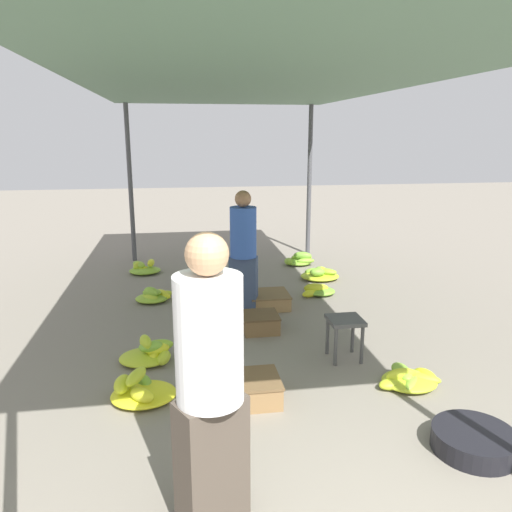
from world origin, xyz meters
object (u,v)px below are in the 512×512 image
(banana_pile_right_1, at_px, (318,290))
(crate_mid, at_px, (260,322))
(vendor_foreground, at_px, (210,383))
(banana_pile_left_0, at_px, (144,268))
(crate_far, at_px, (253,389))
(banana_pile_left_1, at_px, (141,391))
(shopper_walking_mid, at_px, (243,250))
(stool, at_px, (345,326))
(banana_pile_right_3, at_px, (299,260))
(crate_near, at_px, (269,300))
(banana_pile_left_2, at_px, (151,353))
(banana_pile_right_0, at_px, (320,274))
(basin_black, at_px, (474,441))
(banana_pile_left_3, at_px, (155,296))
(banana_pile_right_2, at_px, (409,379))

(banana_pile_right_1, xyz_separation_m, crate_mid, (-1.03, -1.19, 0.04))
(vendor_foreground, height_order, banana_pile_left_0, vendor_foreground)
(crate_far, bearing_deg, banana_pile_left_0, 105.28)
(banana_pile_left_1, height_order, shopper_walking_mid, shopper_walking_mid)
(stool, relative_size, banana_pile_right_3, 0.75)
(banana_pile_left_1, bearing_deg, shopper_walking_mid, 60.26)
(vendor_foreground, height_order, shopper_walking_mid, vendor_foreground)
(banana_pile_right_1, height_order, crate_near, crate_near)
(banana_pile_left_0, xyz_separation_m, crate_near, (1.73, -1.93, 0.02))
(banana_pile_left_1, relative_size, crate_mid, 1.45)
(vendor_foreground, relative_size, banana_pile_left_2, 3.18)
(banana_pile_right_0, xyz_separation_m, banana_pile_right_3, (-0.11, 0.91, 0.00))
(basin_black, xyz_separation_m, crate_near, (-0.91, 3.27, 0.02))
(crate_near, bearing_deg, banana_pile_left_3, 162.90)
(banana_pile_left_2, distance_m, banana_pile_right_3, 4.23)
(banana_pile_left_1, bearing_deg, banana_pile_right_3, 60.02)
(vendor_foreground, distance_m, shopper_walking_mid, 3.62)
(basin_black, relative_size, banana_pile_right_1, 1.11)
(stool, distance_m, crate_far, 1.26)
(banana_pile_right_2, xyz_separation_m, banana_pile_right_3, (0.04, 4.36, 0.02))
(basin_black, distance_m, crate_mid, 2.73)
(crate_near, bearing_deg, shopper_walking_mid, -161.44)
(shopper_walking_mid, bearing_deg, crate_mid, -81.35)
(banana_pile_right_1, height_order, banana_pile_right_3, banana_pile_right_3)
(banana_pile_right_3, bearing_deg, basin_black, -90.14)
(banana_pile_right_3, bearing_deg, banana_pile_left_3, -146.51)
(stool, xyz_separation_m, banana_pile_right_2, (0.40, -0.64, -0.28))
(stool, xyz_separation_m, banana_pile_left_0, (-2.21, 3.60, -0.27))
(crate_near, bearing_deg, basin_black, -74.53)
(vendor_foreground, xyz_separation_m, banana_pile_right_3, (1.93, 5.74, -0.83))
(stool, xyz_separation_m, shopper_walking_mid, (-0.82, 1.55, 0.46))
(shopper_walking_mid, bearing_deg, banana_pile_left_0, 123.99)
(banana_pile_right_3, distance_m, shopper_walking_mid, 2.63)
(shopper_walking_mid, bearing_deg, banana_pile_right_0, 42.54)
(banana_pile_right_0, relative_size, crate_near, 1.16)
(crate_mid, bearing_deg, vendor_foreground, -104.83)
(banana_pile_left_0, xyz_separation_m, shopper_walking_mid, (1.38, -2.05, 0.73))
(basin_black, bearing_deg, crate_far, 147.41)
(basin_black, distance_m, shopper_walking_mid, 3.48)
(banana_pile_left_0, relative_size, crate_far, 1.09)
(banana_pile_left_3, xyz_separation_m, banana_pile_right_2, (2.38, -2.76, -0.01))
(banana_pile_right_0, distance_m, banana_pile_right_1, 0.80)
(stool, height_order, crate_near, stool)
(banana_pile_left_1, distance_m, crate_far, 0.97)
(banana_pile_left_0, height_order, banana_pile_left_2, banana_pile_left_2)
(banana_pile_left_3, bearing_deg, banana_pile_left_2, -89.04)
(banana_pile_left_1, bearing_deg, banana_pile_right_2, -3.18)
(banana_pile_right_3, bearing_deg, shopper_walking_mid, -120.20)
(banana_pile_left_1, height_order, crate_near, banana_pile_left_1)
(banana_pile_right_0, xyz_separation_m, crate_mid, (-1.28, -1.95, 0.02))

